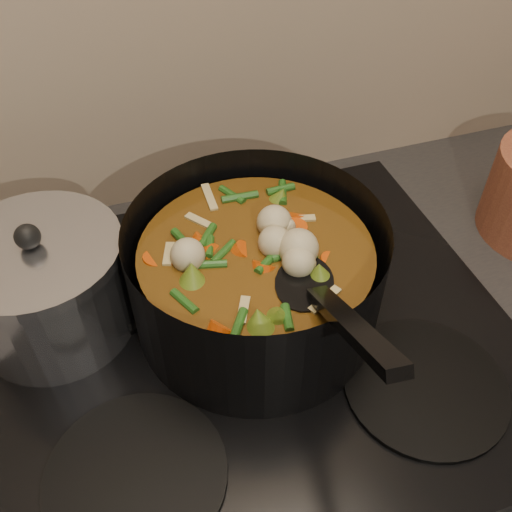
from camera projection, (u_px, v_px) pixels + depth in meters
name	position (u px, v px, depth m)	size (l,w,h in m)	color
counter	(252.00, 497.00, 1.01)	(2.64, 0.64, 0.91)	brown
stovetop	(251.00, 339.00, 0.69)	(0.62, 0.54, 0.03)	black
stockpot	(256.00, 277.00, 0.66)	(0.36, 0.43, 0.21)	black
saucepan	(47.00, 286.00, 0.65)	(0.19, 0.19, 0.16)	silver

